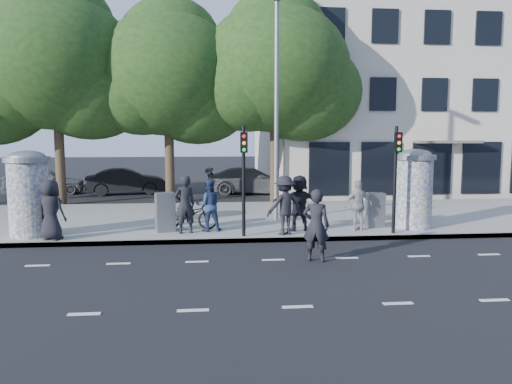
{
  "coord_description": "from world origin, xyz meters",
  "views": [
    {
      "loc": [
        -1.69,
        -11.35,
        3.33
      ],
      "look_at": [
        -0.25,
        3.5,
        1.56
      ],
      "focal_mm": 35.0,
      "sensor_mm": 36.0,
      "label": 1
    }
  ],
  "objects": [
    {
      "name": "building",
      "position": [
        12.0,
        19.99,
        5.99
      ],
      "size": [
        20.3,
        15.85,
        12.0
      ],
      "color": "#B6AB99",
      "rests_on": "ground"
    },
    {
      "name": "lane_dash_near",
      "position": [
        0.0,
        -2.2,
        0.0
      ],
      "size": [
        32.0,
        0.12,
        0.01
      ],
      "primitive_type": "cube",
      "color": "silver",
      "rests_on": "ground"
    },
    {
      "name": "ad_column_left",
      "position": [
        -7.2,
        4.5,
        1.54
      ],
      "size": [
        1.36,
        1.36,
        2.65
      ],
      "color": "beige",
      "rests_on": "sidewalk"
    },
    {
      "name": "traffic_pole_near",
      "position": [
        -0.6,
        3.79,
        2.23
      ],
      "size": [
        0.22,
        0.31,
        3.4
      ],
      "color": "black",
      "rests_on": "sidewalk"
    },
    {
      "name": "ped_a",
      "position": [
        -6.36,
        3.85,
        1.06
      ],
      "size": [
        1.04,
        0.88,
        1.81
      ],
      "primitive_type": "imported",
      "rotation": [
        0.0,
        0.0,
        2.74
      ],
      "color": "black",
      "rests_on": "sidewalk"
    },
    {
      "name": "cabinet_right",
      "position": [
        3.95,
        4.9,
        0.73
      ],
      "size": [
        0.59,
        0.44,
        1.17
      ],
      "primitive_type": "cube",
      "rotation": [
        0.0,
        0.0,
        0.07
      ],
      "color": "#5E6063",
      "rests_on": "sidewalk"
    },
    {
      "name": "car_mid",
      "position": [
        -6.14,
        16.34,
        0.7
      ],
      "size": [
        2.22,
        4.46,
        1.4
      ],
      "primitive_type": "imported",
      "rotation": [
        0.0,
        0.0,
        1.75
      ],
      "color": "black",
      "rests_on": "ground"
    },
    {
      "name": "curb",
      "position": [
        0.0,
        3.55,
        0.07
      ],
      "size": [
        40.0,
        0.1,
        0.16
      ],
      "primitive_type": "cube",
      "color": "slate",
      "rests_on": "ground"
    },
    {
      "name": "traffic_pole_far",
      "position": [
        4.2,
        3.79,
        2.23
      ],
      "size": [
        0.22,
        0.31,
        3.4
      ],
      "color": "black",
      "rests_on": "sidewalk"
    },
    {
      "name": "ped_f",
      "position": [
        1.26,
        4.53,
        1.07
      ],
      "size": [
        1.77,
        0.85,
        1.83
      ],
      "primitive_type": "imported",
      "rotation": [
        0.0,
        0.0,
        3.28
      ],
      "color": "black",
      "rests_on": "sidewalk"
    },
    {
      "name": "ped_e",
      "position": [
        3.22,
        4.43,
        0.98
      ],
      "size": [
        1.05,
        0.7,
        1.65
      ],
      "primitive_type": "imported",
      "rotation": [
        0.0,
        0.0,
        3.31
      ],
      "color": "#959598",
      "rests_on": "sidewalk"
    },
    {
      "name": "street_lamp",
      "position": [
        0.8,
        6.63,
        4.79
      ],
      "size": [
        0.25,
        0.93,
        8.0
      ],
      "color": "slate",
      "rests_on": "sidewalk"
    },
    {
      "name": "cabinet_left",
      "position": [
        -3.08,
        4.81,
        0.78
      ],
      "size": [
        0.7,
        0.58,
        1.26
      ],
      "primitive_type": "cube",
      "rotation": [
        0.0,
        0.0,
        0.27
      ],
      "color": "slate",
      "rests_on": "sidewalk"
    },
    {
      "name": "ground",
      "position": [
        0.0,
        0.0,
        0.0
      ],
      "size": [
        120.0,
        120.0,
        0.0
      ],
      "primitive_type": "plane",
      "color": "black",
      "rests_on": "ground"
    },
    {
      "name": "sidewalk",
      "position": [
        0.0,
        7.5,
        0.07
      ],
      "size": [
        40.0,
        8.0,
        0.15
      ],
      "primitive_type": "cube",
      "color": "gray",
      "rests_on": "ground"
    },
    {
      "name": "car_right",
      "position": [
        0.67,
        15.94,
        0.71
      ],
      "size": [
        2.31,
        5.04,
        1.43
      ],
      "primitive_type": "imported",
      "rotation": [
        0.0,
        0.0,
        1.51
      ],
      "color": "#4D4E54",
      "rests_on": "ground"
    },
    {
      "name": "man_road",
      "position": [
        1.09,
        1.17,
        0.95
      ],
      "size": [
        0.81,
        0.67,
        1.9
      ],
      "primitive_type": "imported",
      "rotation": [
        0.0,
        0.0,
        2.78
      ],
      "color": "black",
      "rests_on": "ground"
    },
    {
      "name": "ad_column_right",
      "position": [
        5.2,
        4.7,
        1.54
      ],
      "size": [
        1.36,
        1.36,
        2.65
      ],
      "color": "beige",
      "rests_on": "sidewalk"
    },
    {
      "name": "ped_b",
      "position": [
        -2.43,
        4.47,
        1.08
      ],
      "size": [
        0.77,
        0.62,
        1.85
      ],
      "primitive_type": "imported",
      "rotation": [
        0.0,
        0.0,
        3.43
      ],
      "color": "black",
      "rests_on": "sidewalk"
    },
    {
      "name": "ped_d",
      "position": [
        0.69,
        3.96,
        1.08
      ],
      "size": [
        1.36,
        1.06,
        1.85
      ],
      "primitive_type": "imported",
      "rotation": [
        0.0,
        0.0,
        3.49
      ],
      "color": "black",
      "rests_on": "sidewalk"
    },
    {
      "name": "bicycle",
      "position": [
        -2.33,
        5.1,
        0.64
      ],
      "size": [
        0.89,
        1.95,
        0.99
      ],
      "primitive_type": "imported",
      "rotation": [
        0.0,
        0.0,
        1.44
      ],
      "color": "black",
      "rests_on": "sidewalk"
    },
    {
      "name": "tree_center",
      "position": [
        1.5,
        12.3,
        6.31
      ],
      "size": [
        7.0,
        7.0,
        9.3
      ],
      "color": "#38281C",
      "rests_on": "ground"
    },
    {
      "name": "tree_near_left",
      "position": [
        -3.5,
        12.7,
        6.06
      ],
      "size": [
        6.8,
        6.8,
        8.97
      ],
      "color": "#38281C",
      "rests_on": "ground"
    },
    {
      "name": "ped_c",
      "position": [
        -1.68,
        4.74,
        1.01
      ],
      "size": [
        0.9,
        0.74,
        1.72
      ],
      "primitive_type": "imported",
      "rotation": [
        0.0,
        0.0,
        3.26
      ],
      "color": "navy",
      "rests_on": "sidewalk"
    },
    {
      "name": "tree_mid_left",
      "position": [
        -8.5,
        12.5,
        6.5
      ],
      "size": [
        7.2,
        7.2,
        9.57
      ],
      "color": "#38281C",
      "rests_on": "ground"
    },
    {
      "name": "car_left",
      "position": [
        -10.56,
        16.69,
        0.71
      ],
      "size": [
        2.5,
        4.43,
        1.42
      ],
      "primitive_type": "imported",
      "rotation": [
        0.0,
        0.0,
        1.78
      ],
      "color": "slate",
      "rests_on": "ground"
    },
    {
      "name": "lane_dash_far",
      "position": [
        0.0,
        1.4,
        0.0
      ],
      "size": [
        32.0,
        0.12,
        0.01
      ],
      "primitive_type": "cube",
      "color": "silver",
      "rests_on": "ground"
    }
  ]
}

